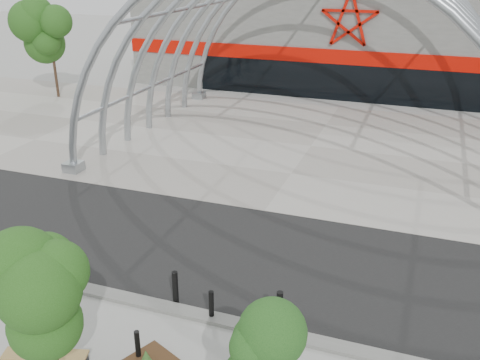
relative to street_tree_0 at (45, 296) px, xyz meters
name	(u,v)px	position (x,y,z in m)	size (l,w,h in m)	color
ground	(195,310)	(1.56, 4.19, -2.91)	(140.00, 140.00, 0.00)	#9F9F9A
road	(235,252)	(1.56, 7.69, -2.90)	(140.00, 7.00, 0.02)	black
forecourt	(311,146)	(1.56, 19.69, -2.89)	(60.00, 17.00, 0.04)	#9F998F
kerb	(191,313)	(1.56, 3.94, -2.85)	(60.00, 0.50, 0.12)	slate
arena_building	(363,31)	(1.56, 37.64, 1.08)	(34.00, 15.24, 8.00)	slate
vault_canopy	(311,146)	(1.56, 19.69, -2.90)	(20.80, 15.80, 20.36)	#989EA3
street_tree_0	(45,296)	(0.00, 0.00, 0.00)	(1.78, 1.78, 4.05)	black
street_tree_1	(267,354)	(4.92, 0.46, -0.53)	(1.40, 1.40, 3.31)	black
bollard_0	(53,258)	(-3.67, 4.49, -2.36)	(0.18, 0.18, 1.10)	black
bollard_1	(138,345)	(1.04, 1.80, -2.48)	(0.14, 0.14, 0.87)	black
bollard_2	(175,288)	(0.90, 4.30, -2.36)	(0.18, 0.18, 1.10)	black
bollard_3	(211,305)	(2.20, 3.97, -2.44)	(0.15, 0.15, 0.94)	black
bollard_4	(279,309)	(4.12, 4.33, -2.34)	(0.18, 0.18, 1.14)	black
bg_tree_0	(50,32)	(-18.44, 24.19, 1.73)	(3.00, 3.00, 6.45)	black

